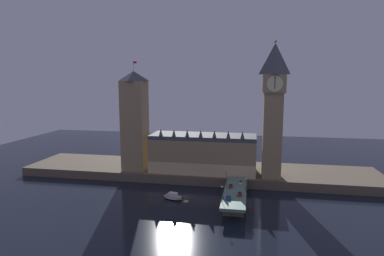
{
  "coord_description": "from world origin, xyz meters",
  "views": [
    {
      "loc": [
        31.97,
        -156.86,
        59.81
      ],
      "look_at": [
        -0.44,
        20.0,
        33.35
      ],
      "focal_mm": 30.0,
      "sensor_mm": 36.0,
      "label": 1
    }
  ],
  "objects_px": {
    "clock_tower": "(273,106)",
    "car_southbound_trail": "(241,182)",
    "car_southbound_lead": "(240,194)",
    "pedestrian_near_rail": "(223,197)",
    "pedestrian_mid_walk": "(245,187)",
    "pedestrian_far_rail": "(226,184)",
    "victoria_tower": "(135,121)",
    "car_northbound_lead": "(231,186)",
    "street_lamp_mid": "(246,183)",
    "boat_upstream": "(173,197)",
    "street_lamp_far": "(227,173)",
    "car_northbound_trail": "(229,198)",
    "street_lamp_near": "(222,191)"
  },
  "relations": [
    {
      "from": "car_southbound_trail",
      "to": "street_lamp_far",
      "type": "relative_size",
      "value": 0.68
    },
    {
      "from": "street_lamp_far",
      "to": "boat_upstream",
      "type": "height_order",
      "value": "street_lamp_far"
    },
    {
      "from": "car_northbound_lead",
      "to": "boat_upstream",
      "type": "relative_size",
      "value": 0.35
    },
    {
      "from": "pedestrian_near_rail",
      "to": "pedestrian_far_rail",
      "type": "height_order",
      "value": "pedestrian_far_rail"
    },
    {
      "from": "clock_tower",
      "to": "street_lamp_near",
      "type": "relative_size",
      "value": 10.49
    },
    {
      "from": "victoria_tower",
      "to": "street_lamp_mid",
      "type": "xyz_separation_m",
      "value": [
        68.5,
        -33.42,
        -24.79
      ]
    },
    {
      "from": "street_lamp_near",
      "to": "street_lamp_far",
      "type": "height_order",
      "value": "street_lamp_near"
    },
    {
      "from": "victoria_tower",
      "to": "car_southbound_trail",
      "type": "xyz_separation_m",
      "value": [
        65.69,
        -21.4,
        -28.39
      ]
    },
    {
      "from": "pedestrian_mid_walk",
      "to": "street_lamp_far",
      "type": "height_order",
      "value": "street_lamp_far"
    },
    {
      "from": "car_southbound_trail",
      "to": "street_lamp_far",
      "type": "xyz_separation_m",
      "value": [
        -7.64,
        2.69,
        3.67
      ]
    },
    {
      "from": "clock_tower",
      "to": "pedestrian_mid_walk",
      "type": "distance_m",
      "value": 49.5
    },
    {
      "from": "car_northbound_trail",
      "to": "pedestrian_near_rail",
      "type": "distance_m",
      "value": 2.42
    },
    {
      "from": "street_lamp_mid",
      "to": "car_northbound_lead",
      "type": "bearing_deg",
      "value": 146.34
    },
    {
      "from": "victoria_tower",
      "to": "car_northbound_trail",
      "type": "relative_size",
      "value": 16.99
    },
    {
      "from": "street_lamp_near",
      "to": "street_lamp_far",
      "type": "bearing_deg",
      "value": 90.0
    },
    {
      "from": "pedestrian_near_rail",
      "to": "street_lamp_mid",
      "type": "distance_m",
      "value": 15.69
    },
    {
      "from": "pedestrian_near_rail",
      "to": "pedestrian_far_rail",
      "type": "xyz_separation_m",
      "value": [
        -0.0,
        19.23,
        0.02
      ]
    },
    {
      "from": "victoria_tower",
      "to": "pedestrian_near_rail",
      "type": "xyz_separation_m",
      "value": [
        58.45,
        -44.98,
        -28.21
      ]
    },
    {
      "from": "clock_tower",
      "to": "car_southbound_lead",
      "type": "bearing_deg",
      "value": -113.54
    },
    {
      "from": "pedestrian_mid_walk",
      "to": "street_lamp_mid",
      "type": "distance_m",
      "value": 5.12
    },
    {
      "from": "clock_tower",
      "to": "car_southbound_lead",
      "type": "height_order",
      "value": "clock_tower"
    },
    {
      "from": "car_southbound_trail",
      "to": "pedestrian_near_rail",
      "type": "height_order",
      "value": "pedestrian_near_rail"
    },
    {
      "from": "car_southbound_trail",
      "to": "boat_upstream",
      "type": "height_order",
      "value": "car_southbound_trail"
    },
    {
      "from": "car_northbound_lead",
      "to": "street_lamp_mid",
      "type": "xyz_separation_m",
      "value": [
        7.64,
        -5.09,
        3.55
      ]
    },
    {
      "from": "clock_tower",
      "to": "car_northbound_trail",
      "type": "xyz_separation_m",
      "value": [
        -21.21,
        -43.17,
        -38.62
      ]
    },
    {
      "from": "pedestrian_far_rail",
      "to": "street_lamp_far",
      "type": "bearing_deg",
      "value": 93.25
    },
    {
      "from": "street_lamp_far",
      "to": "clock_tower",
      "type": "bearing_deg",
      "value": 35.2
    },
    {
      "from": "clock_tower",
      "to": "street_lamp_near",
      "type": "bearing_deg",
      "value": -117.38
    },
    {
      "from": "car_northbound_lead",
      "to": "pedestrian_far_rail",
      "type": "xyz_separation_m",
      "value": [
        -2.41,
        2.59,
        0.15
      ]
    },
    {
      "from": "street_lamp_mid",
      "to": "street_lamp_far",
      "type": "height_order",
      "value": "street_lamp_far"
    },
    {
      "from": "car_northbound_lead",
      "to": "car_southbound_trail",
      "type": "height_order",
      "value": "car_northbound_lead"
    },
    {
      "from": "car_northbound_trail",
      "to": "clock_tower",
      "type": "bearing_deg",
      "value": 63.84
    },
    {
      "from": "victoria_tower",
      "to": "car_northbound_lead",
      "type": "xyz_separation_m",
      "value": [
        60.86,
        -28.33,
        -28.35
      ]
    },
    {
      "from": "car_southbound_trail",
      "to": "street_lamp_near",
      "type": "distance_m",
      "value": 28.09
    },
    {
      "from": "car_southbound_trail",
      "to": "street_lamp_near",
      "type": "xyz_separation_m",
      "value": [
        -7.64,
        -26.75,
        3.91
      ]
    },
    {
      "from": "pedestrian_far_rail",
      "to": "car_northbound_trail",
      "type": "bearing_deg",
      "value": -82.83
    },
    {
      "from": "car_northbound_trail",
      "to": "pedestrian_far_rail",
      "type": "relative_size",
      "value": 2.44
    },
    {
      "from": "clock_tower",
      "to": "pedestrian_far_rail",
      "type": "distance_m",
      "value": 51.12
    },
    {
      "from": "street_lamp_near",
      "to": "boat_upstream",
      "type": "bearing_deg",
      "value": 150.17
    },
    {
      "from": "car_southbound_trail",
      "to": "street_lamp_near",
      "type": "bearing_deg",
      "value": -105.95
    },
    {
      "from": "car_southbound_lead",
      "to": "boat_upstream",
      "type": "xyz_separation_m",
      "value": [
        -33.85,
        6.23,
        -6.0
      ]
    },
    {
      "from": "victoria_tower",
      "to": "car_northbound_trail",
      "type": "height_order",
      "value": "victoria_tower"
    },
    {
      "from": "car_southbound_lead",
      "to": "street_lamp_near",
      "type": "distance_m",
      "value": 12.26
    },
    {
      "from": "clock_tower",
      "to": "car_southbound_trail",
      "type": "bearing_deg",
      "value": -129.83
    },
    {
      "from": "car_southbound_trail",
      "to": "clock_tower",
      "type": "bearing_deg",
      "value": 50.17
    },
    {
      "from": "street_lamp_mid",
      "to": "boat_upstream",
      "type": "relative_size",
      "value": 0.62
    },
    {
      "from": "car_northbound_trail",
      "to": "car_southbound_trail",
      "type": "xyz_separation_m",
      "value": [
        4.83,
        23.53,
        -0.04
      ]
    },
    {
      "from": "car_southbound_trail",
      "to": "pedestrian_mid_walk",
      "type": "distance_m",
      "value": 8.57
    },
    {
      "from": "pedestrian_mid_walk",
      "to": "pedestrian_far_rail",
      "type": "height_order",
      "value": "pedestrian_mid_walk"
    },
    {
      "from": "clock_tower",
      "to": "car_southbound_lead",
      "type": "distance_m",
      "value": 56.29
    }
  ]
}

